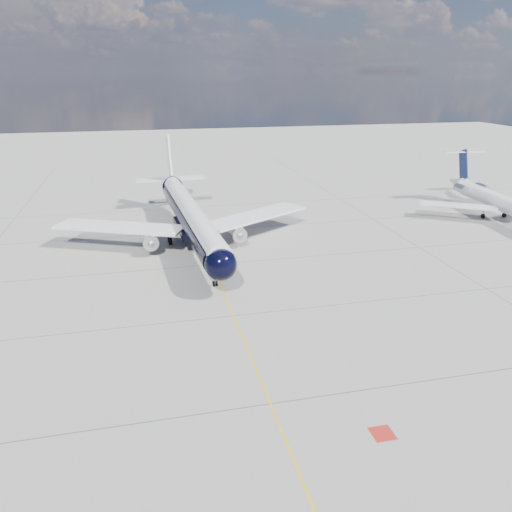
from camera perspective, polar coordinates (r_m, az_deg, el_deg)
The scene contains 5 objects.
ground at distance 70.32m, azimuth -5.61°, elevation 0.46°, with size 320.00×320.00×0.00m, color gray.
taxiway_centerline at distance 65.67m, azimuth -5.01°, elevation -0.98°, with size 0.16×160.00×0.01m, color #E1A50B.
red_marking at distance 38.11m, azimuth 14.24°, elevation -19.06°, with size 1.60×1.60×0.01m, color maroon.
main_airliner at distance 73.59m, azimuth -7.61°, elevation 4.71°, with size 38.36×46.77×13.51m.
regional_jet at distance 95.81m, azimuth 25.45°, elevation 5.96°, with size 26.11×30.11×10.19m.
Camera 1 is at (-8.30, -35.64, 23.82)m, focal length 35.00 mm.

